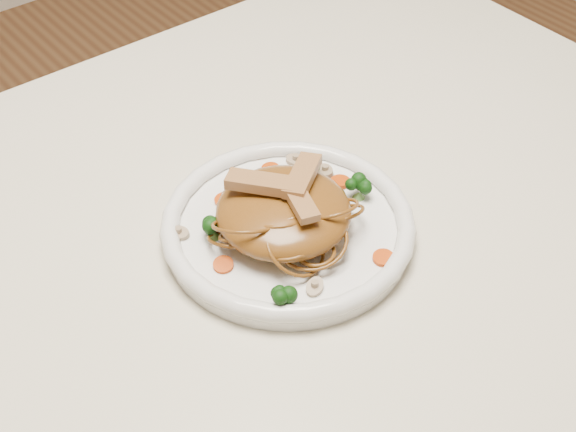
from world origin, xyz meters
TOP-DOWN VIEW (x-y plane):
  - table at (0.00, 0.00)m, footprint 1.20×0.80m
  - plate at (0.03, -0.05)m, footprint 0.34×0.34m
  - noodle_mound at (0.02, -0.05)m, footprint 0.15×0.15m
  - chicken_a at (0.05, -0.05)m, footprint 0.07×0.06m
  - chicken_b at (0.01, -0.03)m, footprint 0.07×0.08m
  - chicken_c at (0.03, -0.07)m, footprint 0.04×0.07m
  - broccoli_0 at (0.10, 0.00)m, footprint 0.03×0.03m
  - broccoli_1 at (-0.04, -0.01)m, footprint 0.03×0.03m
  - broccoli_2 at (-0.04, -0.14)m, footprint 0.03×0.03m
  - broccoli_3 at (0.12, -0.06)m, footprint 0.03×0.03m
  - carrot_0 at (0.07, 0.04)m, footprint 0.03×0.03m
  - carrot_1 at (-0.06, -0.06)m, footprint 0.02×0.02m
  - carrot_2 at (0.12, -0.03)m, footprint 0.02×0.02m
  - carrot_3 at (-0.00, 0.02)m, footprint 0.03×0.03m
  - carrot_4 at (0.08, -0.15)m, footprint 0.03×0.03m
  - mushroom_0 at (-0.01, -0.14)m, footprint 0.03×0.03m
  - mushroom_1 at (0.12, -0.01)m, footprint 0.03×0.03m
  - mushroom_2 at (-0.07, 0.01)m, footprint 0.03×0.03m
  - mushroom_3 at (0.10, 0.03)m, footprint 0.03×0.03m

SIDE VIEW (x-z plane):
  - table at x=0.00m, z-range 0.28..1.03m
  - plate at x=0.03m, z-range 0.75..0.77m
  - carrot_0 at x=0.07m, z-range 0.77..0.77m
  - carrot_1 at x=-0.06m, z-range 0.77..0.77m
  - carrot_2 at x=0.12m, z-range 0.77..0.77m
  - carrot_3 at x=0.00m, z-range 0.77..0.77m
  - carrot_4 at x=0.08m, z-range 0.77..0.77m
  - mushroom_0 at x=-0.01m, z-range 0.77..0.77m
  - mushroom_1 at x=0.12m, z-range 0.77..0.77m
  - mushroom_2 at x=-0.07m, z-range 0.77..0.77m
  - mushroom_3 at x=0.10m, z-range 0.77..0.77m
  - broccoli_3 at x=0.12m, z-range 0.77..0.80m
  - broccoli_2 at x=-0.04m, z-range 0.77..0.80m
  - broccoli_1 at x=-0.04m, z-range 0.77..0.80m
  - broccoli_0 at x=0.10m, z-range 0.77..0.80m
  - noodle_mound at x=0.02m, z-range 0.77..0.81m
  - chicken_c at x=0.03m, z-range 0.82..0.83m
  - chicken_a at x=0.05m, z-range 0.82..0.83m
  - chicken_b at x=0.01m, z-range 0.82..0.83m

